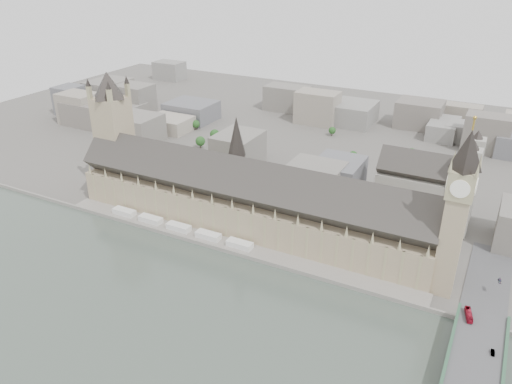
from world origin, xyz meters
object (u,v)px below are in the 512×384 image
at_px(westminster_abbey, 427,188).
at_px(car_silver, 493,352).
at_px(elizabeth_tower, 458,204).
at_px(victoria_tower, 113,128).
at_px(palace_of_westminster, 245,200).
at_px(car_approach, 500,281).
at_px(red_bus_north, 469,315).

relative_size(westminster_abbey, car_silver, 15.21).
relative_size(elizabeth_tower, victoria_tower, 1.07).
xyz_separation_m(palace_of_westminster, victoria_tower, (-122.00, 6.30, 32.50)).
bearing_deg(victoria_tower, westminster_abbey, 16.50).
bearing_deg(car_approach, westminster_abbey, 116.57).
distance_m(red_bus_north, car_approach, 42.86).
bearing_deg(car_silver, victoria_tower, 159.33).
height_order(elizabeth_tower, victoria_tower, elizabeth_tower).
bearing_deg(red_bus_north, elizabeth_tower, 104.97).
bearing_deg(victoria_tower, elizabeth_tower, -3.96).
xyz_separation_m(car_silver, car_approach, (-1.09, 63.44, -0.07)).
relative_size(elizabeth_tower, red_bus_north, 9.08).
bearing_deg(westminster_abbey, car_silver, -67.75).
relative_size(red_bus_north, car_silver, 2.65).
bearing_deg(red_bus_north, westminster_abbey, 96.82).
distance_m(westminster_abbey, car_approach, 96.86).
distance_m(palace_of_westminster, westminster_abbey, 134.09).
bearing_deg(red_bus_north, car_approach, 59.66).
height_order(elizabeth_tower, car_silver, elizabeth_tower).
xyz_separation_m(palace_of_westminster, car_silver, (168.54, -65.51, -11.72)).
bearing_deg(palace_of_westminster, westminster_abbey, 34.17).
bearing_deg(palace_of_westminster, red_bus_north, -15.53).
bearing_deg(victoria_tower, red_bus_north, -10.11).
distance_m(elizabeth_tower, westminster_abbey, 96.91).
distance_m(palace_of_westminster, elizabeth_tower, 142.94).
relative_size(elizabeth_tower, westminster_abbey, 1.58).
bearing_deg(palace_of_westminster, elizabeth_tower, -4.85).
xyz_separation_m(elizabeth_tower, victoria_tower, (-260.00, 18.00, -2.88)).
bearing_deg(red_bus_north, victoria_tower, 156.23).
bearing_deg(car_silver, westminster_abbey, 105.47).
bearing_deg(car_approach, elizabeth_tower, -171.48).
bearing_deg(elizabeth_tower, car_approach, 18.11).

